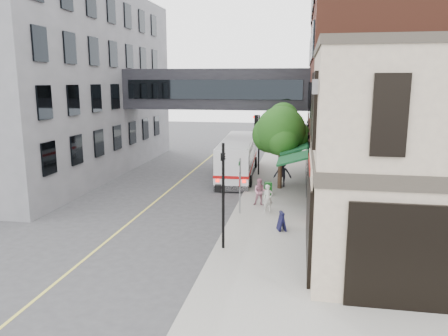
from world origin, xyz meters
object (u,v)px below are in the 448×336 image
at_px(bus, 238,156).
at_px(newspaper_box, 268,189).
at_px(pedestrian_c, 283,173).
at_px(pedestrian_a, 268,198).
at_px(sandwich_board, 282,221).
at_px(pedestrian_b, 260,192).

bearing_deg(bus, newspaper_box, -64.81).
bearing_deg(newspaper_box, pedestrian_c, 56.95).
bearing_deg(pedestrian_c, newspaper_box, -107.76).
xyz_separation_m(bus, newspaper_box, (2.75, -5.84, -1.01)).
bearing_deg(pedestrian_a, bus, 85.02).
distance_m(pedestrian_a, sandwich_board, 2.99).
xyz_separation_m(pedestrian_b, pedestrian_c, (1.05, 4.74, 0.13)).
height_order(newspaper_box, sandwich_board, sandwich_board).
relative_size(pedestrian_c, newspaper_box, 2.21).
height_order(pedestrian_a, pedestrian_c, pedestrian_c).
bearing_deg(newspaper_box, pedestrian_b, -113.31).
distance_m(pedestrian_b, sandwich_board, 4.32).
relative_size(pedestrian_b, sandwich_board, 1.74).
bearing_deg(pedestrian_b, sandwich_board, -73.15).
relative_size(bus, newspaper_box, 12.66).
xyz_separation_m(bus, pedestrian_c, (3.50, -3.38, -0.50)).
height_order(bus, pedestrian_c, bus).
distance_m(bus, newspaper_box, 6.53).
xyz_separation_m(bus, pedestrian_a, (3.00, -9.35, -0.67)).
bearing_deg(pedestrian_c, pedestrian_a, -95.51).
height_order(pedestrian_c, sandwich_board, pedestrian_c).
distance_m(pedestrian_a, pedestrian_c, 5.99).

